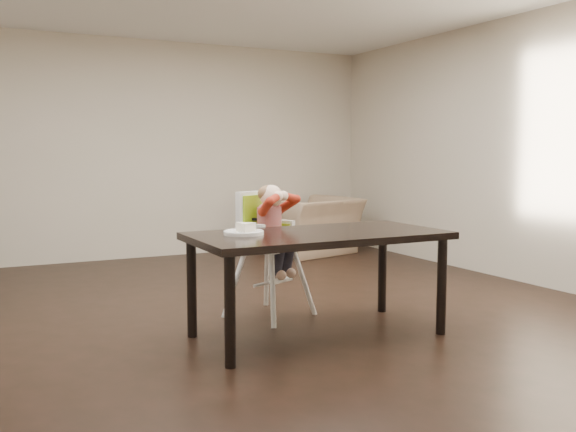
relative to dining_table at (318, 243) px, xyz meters
name	(u,v)px	position (x,y,z in m)	size (l,w,h in m)	color
ground	(263,322)	(-0.20, 0.51, -0.67)	(7.00, 7.00, 0.00)	black
room_walls	(262,80)	(-0.20, 0.51, 1.18)	(6.02, 7.02, 2.71)	#BFB69F
dining_table	(318,243)	(0.00, 0.00, 0.00)	(1.80, 0.90, 0.75)	black
high_chair	(267,224)	(-0.08, 0.68, 0.08)	(0.59, 0.59, 1.06)	white
plate	(244,231)	(-0.52, 0.12, 0.11)	(0.30, 0.30, 0.08)	white
armchair	(310,216)	(1.74, 3.31, -0.18)	(1.12, 0.73, 0.98)	tan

